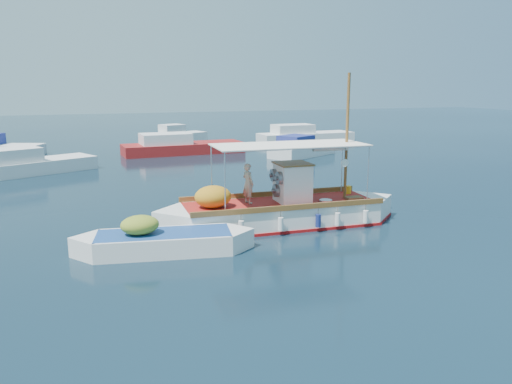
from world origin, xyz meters
name	(u,v)px	position (x,y,z in m)	size (l,w,h in m)	color
ground	(294,227)	(0.00, 0.00, 0.00)	(160.00, 160.00, 0.00)	black
fishing_caique	(279,212)	(-0.43, 0.45, 0.51)	(9.53, 3.03, 5.82)	white
dinghy	(162,243)	(-5.11, -1.17, 0.29)	(5.69, 2.33, 1.41)	white
bg_boat_nw	(28,166)	(-10.02, 15.84, 0.49)	(7.54, 5.23, 1.80)	silver
bg_boat_n	(180,147)	(0.28, 21.47, 0.49)	(9.28, 3.19, 1.80)	maroon
bg_boat_ne	(301,150)	(8.37, 16.92, 0.49)	(5.97, 4.63, 1.80)	silver
bg_boat_e	(303,136)	(12.91, 25.94, 0.49)	(9.15, 2.84, 1.80)	silver
bg_boat_far_n	(178,136)	(1.91, 30.04, 0.49)	(5.38, 3.51, 1.80)	silver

